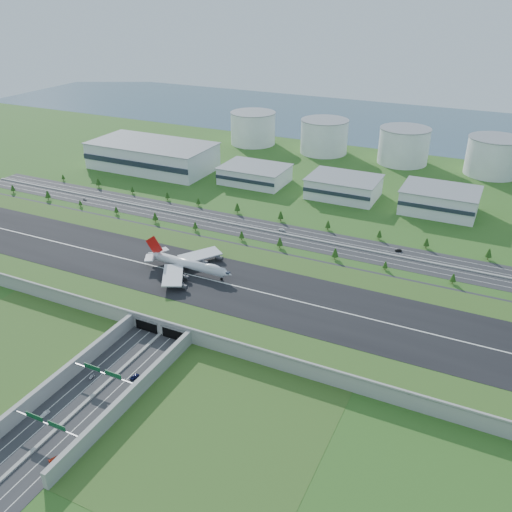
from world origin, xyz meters
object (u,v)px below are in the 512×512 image
at_px(car_1, 45,414).
at_px(car_2, 135,377).
at_px(car_3, 55,459).
at_px(car_7, 282,230).
at_px(fuel_tank_a, 253,128).
at_px(car_0, 91,377).
at_px(car_5, 398,250).
at_px(boeing_747, 189,264).
at_px(car_4, 85,200).

xyz_separation_m(car_1, car_2, (19.82, 36.71, -0.01)).
distance_m(car_3, car_7, 238.57).
distance_m(car_1, car_7, 222.26).
bearing_deg(fuel_tank_a, car_1, -75.77).
xyz_separation_m(fuel_tank_a, car_7, (125.38, -209.69, -16.58)).
height_order(fuel_tank_a, car_0, fuel_tank_a).
relative_size(car_1, car_2, 0.86).
distance_m(fuel_tank_a, car_5, 296.73).
distance_m(boeing_747, car_3, 144.58).
bearing_deg(car_2, boeing_747, -67.08).
height_order(car_4, car_5, car_5).
height_order(fuel_tank_a, car_7, fuel_tank_a).
distance_m(car_1, car_5, 246.85).
relative_size(car_2, car_7, 0.92).
bearing_deg(car_0, car_1, -94.16).
bearing_deg(fuel_tank_a, boeing_747, -71.10).
relative_size(boeing_747, car_3, 12.25).
height_order(car_0, car_4, car_0).
xyz_separation_m(car_3, car_4, (-182.01, 223.59, -0.07)).
height_order(car_0, car_1, car_1).
bearing_deg(car_7, car_5, 100.04).
height_order(car_2, car_4, car_2).
bearing_deg(car_1, car_0, 91.29).
xyz_separation_m(car_3, car_5, (80.64, 241.30, 0.04)).
xyz_separation_m(car_2, car_3, (2.21, -53.53, 0.03)).
relative_size(boeing_747, car_0, 15.74).
distance_m(fuel_tank_a, car_0, 418.75).
distance_m(car_1, car_2, 41.72).
height_order(boeing_747, car_2, boeing_747).
distance_m(fuel_tank_a, car_2, 415.60).
distance_m(boeing_747, car_7, 99.82).
bearing_deg(car_3, car_5, -85.49).
distance_m(car_4, car_5, 263.25).
height_order(car_5, car_7, car_7).
relative_size(car_2, car_4, 1.30).
distance_m(fuel_tank_a, car_1, 445.33).
bearing_deg(car_4, car_0, -116.37).
bearing_deg(car_0, car_2, 24.52).
xyz_separation_m(car_3, car_7, (-6.04, 238.49, 0.07)).
bearing_deg(car_3, car_0, -42.32).
relative_size(car_5, car_7, 0.85).
relative_size(car_0, car_1, 0.91).
relative_size(boeing_747, car_5, 13.25).
height_order(car_0, car_5, car_5).
bearing_deg(car_0, fuel_tank_a, 104.24).
height_order(car_3, car_7, car_7).
relative_size(fuel_tank_a, car_0, 12.78).
relative_size(car_0, car_2, 0.77).
xyz_separation_m(boeing_747, car_7, (20.42, 96.91, -12.51)).
height_order(car_1, car_7, car_7).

